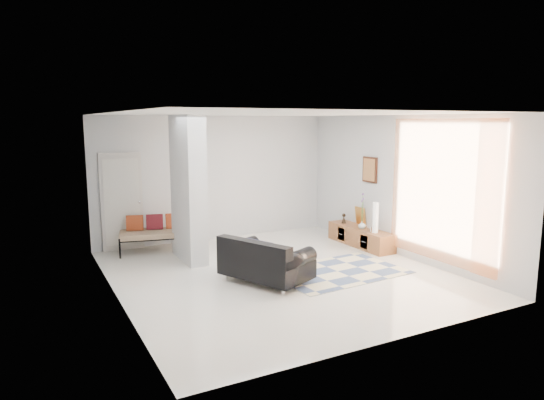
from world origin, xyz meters
TOP-DOWN VIEW (x-y plane):
  - floor at (0.00, 0.00)m, footprint 6.00×6.00m
  - ceiling at (0.00, 0.00)m, footprint 6.00×6.00m
  - wall_back at (0.00, 3.00)m, footprint 6.00×0.00m
  - wall_front at (0.00, -3.00)m, footprint 6.00×0.00m
  - wall_left at (-2.75, 0.00)m, footprint 0.00×6.00m
  - wall_right at (2.75, 0.00)m, footprint 0.00×6.00m
  - partition_column at (-1.10, 1.60)m, footprint 0.35×1.20m
  - hallway_door at (-2.10, 2.96)m, footprint 0.85×0.06m
  - curtain at (2.67, -1.15)m, footprint 0.00×2.55m
  - wall_art at (2.72, 0.90)m, footprint 0.04×0.45m
  - media_console at (2.52, 0.90)m, footprint 0.45×1.80m
  - loveseat at (-0.43, -0.28)m, footprint 1.40×1.71m
  - daybed at (-1.42, 2.48)m, footprint 1.84×1.08m
  - area_rug at (0.99, -0.40)m, footprint 2.42×1.70m
  - cylinder_lamp at (2.50, 0.40)m, footprint 0.12×0.12m
  - bronze_figurine at (2.47, 1.45)m, footprint 0.11×0.11m
  - vase at (2.47, 0.80)m, footprint 0.18×0.18m

SIDE VIEW (x-z plane):
  - floor at x=0.00m, z-range 0.00..0.00m
  - area_rug at x=0.99m, z-range 0.00..0.01m
  - media_console at x=2.52m, z-range -0.20..0.60m
  - loveseat at x=-0.43m, z-range -0.02..0.74m
  - daybed at x=-1.42m, z-range 0.03..0.80m
  - vase at x=2.47m, z-range 0.40..0.57m
  - bronze_figurine at x=2.47m, z-range 0.40..0.62m
  - cylinder_lamp at x=2.50m, z-range 0.40..1.03m
  - hallway_door at x=-2.10m, z-range 0.00..2.04m
  - partition_column at x=-1.10m, z-range 0.00..2.80m
  - wall_back at x=0.00m, z-range -1.60..4.40m
  - wall_front at x=0.00m, z-range -1.60..4.40m
  - wall_left at x=-2.75m, z-range -1.60..4.40m
  - wall_right at x=2.75m, z-range -1.60..4.40m
  - curtain at x=2.67m, z-range 0.17..2.72m
  - wall_art at x=2.72m, z-range 1.38..1.92m
  - ceiling at x=0.00m, z-range 2.80..2.80m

